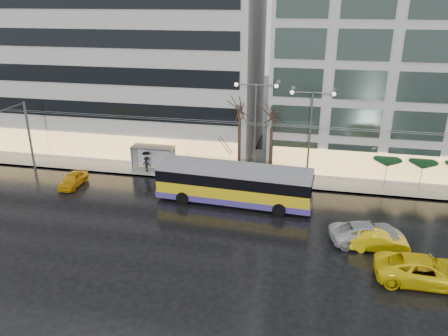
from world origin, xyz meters
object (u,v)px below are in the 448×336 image
(street_lamp_near, at_px, (255,118))
(taxi_a, at_px, (73,179))
(trolleybus, at_px, (234,185))
(bus_shelter, at_px, (150,152))

(street_lamp_near, height_order, taxi_a, street_lamp_near)
(trolleybus, relative_size, taxi_a, 3.51)
(trolleybus, xyz_separation_m, taxi_a, (-15.17, 0.51, -1.00))
(bus_shelter, distance_m, taxi_a, 7.74)
(trolleybus, bearing_deg, bus_shelter, 149.51)
(trolleybus, distance_m, street_lamp_near, 7.22)
(street_lamp_near, bearing_deg, taxi_a, -162.18)
(bus_shelter, xyz_separation_m, street_lamp_near, (10.38, 0.11, 4.03))
(trolleybus, height_order, bus_shelter, trolleybus)
(taxi_a, bearing_deg, trolleybus, -3.62)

